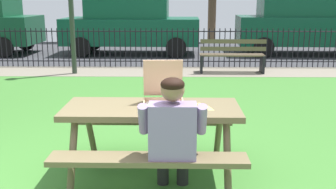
% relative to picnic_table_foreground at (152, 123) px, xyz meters
% --- Properties ---
extents(ground, '(28.00, 11.43, 0.02)m').
position_rel_picnic_table_foreground_xyz_m(ground, '(-0.53, 1.14, -0.61)').
color(ground, '#3D7930').
extents(cobblestone_walkway, '(28.00, 1.40, 0.01)m').
position_rel_picnic_table_foreground_xyz_m(cobblestone_walkway, '(-0.53, 6.15, -0.60)').
color(cobblestone_walkway, gray).
extents(street_asphalt, '(28.00, 6.15, 0.01)m').
position_rel_picnic_table_foreground_xyz_m(street_asphalt, '(-0.53, 9.93, -0.60)').
color(street_asphalt, '#38383D').
extents(picnic_table_foreground, '(1.81, 1.49, 0.79)m').
position_rel_picnic_table_foreground_xyz_m(picnic_table_foreground, '(0.00, 0.00, 0.00)').
color(picnic_table_foreground, brown).
rests_on(picnic_table_foreground, ground).
extents(pizza_box_open, '(0.44, 0.50, 0.46)m').
position_rel_picnic_table_foreground_xyz_m(pizza_box_open, '(0.12, 0.05, 0.28)').
color(pizza_box_open, tan).
rests_on(pizza_box_open, picnic_table_foreground).
extents(pizza_slice_on_table, '(0.26, 0.25, 0.02)m').
position_rel_picnic_table_foreground_xyz_m(pizza_slice_on_table, '(0.51, -0.04, 0.18)').
color(pizza_slice_on_table, '#F0C964').
rests_on(pizza_slice_on_table, picnic_table_foreground).
extents(adult_at_table, '(0.61, 0.59, 1.19)m').
position_rel_picnic_table_foreground_xyz_m(adult_at_table, '(0.22, -0.50, 0.06)').
color(adult_at_table, black).
rests_on(adult_at_table, ground).
extents(iron_fence_streetside, '(21.50, 0.03, 1.04)m').
position_rel_picnic_table_foreground_xyz_m(iron_fence_streetside, '(-0.53, 6.85, -0.07)').
color(iron_fence_streetside, black).
rests_on(iron_fence_streetside, ground).
extents(park_bench_center, '(1.61, 0.48, 0.85)m').
position_rel_picnic_table_foreground_xyz_m(park_bench_center, '(1.67, 6.02, -0.18)').
color(park_bench_center, brown).
rests_on(park_bench_center, ground).
extents(parked_car_left, '(4.45, 2.00, 1.94)m').
position_rel_picnic_table_foreground_xyz_m(parked_car_left, '(-1.22, 9.42, 0.41)').
color(parked_car_left, '#0E4D34').
rests_on(parked_car_left, ground).
extents(parked_car_center, '(4.68, 2.13, 2.08)m').
position_rel_picnic_table_foreground_xyz_m(parked_car_center, '(4.62, 9.42, 0.50)').
color(parked_car_center, '#0E472F').
rests_on(parked_car_center, ground).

